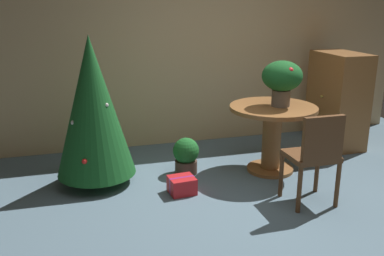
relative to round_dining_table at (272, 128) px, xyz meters
name	(u,v)px	position (x,y,z in m)	size (l,w,h in m)	color
ground_plane	(267,208)	(-0.44, -0.86, -0.52)	(6.60, 6.60, 0.00)	slate
back_wall_panel	(201,47)	(-0.44, 1.34, 0.78)	(6.00, 0.10, 2.60)	tan
round_dining_table	(272,128)	(0.00, 0.00, 0.00)	(0.98, 0.98, 0.77)	brown
flower_vase	(282,78)	(0.07, -0.02, 0.57)	(0.44, 0.44, 0.51)	#665B51
wooden_chair_near	(315,153)	(0.00, -0.90, 0.01)	(0.45, 0.40, 0.92)	brown
holiday_tree	(93,107)	(-1.96, 0.20, 0.33)	(0.83, 0.83, 1.59)	brown
gift_box_red	(182,185)	(-1.14, -0.30, -0.43)	(0.28, 0.26, 0.17)	red
wooden_cabinet	(338,100)	(1.25, 0.61, 0.11)	(0.50, 0.81, 1.26)	brown
potted_plant	(186,155)	(-0.96, 0.19, -0.30)	(0.30, 0.30, 0.42)	#4C382D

